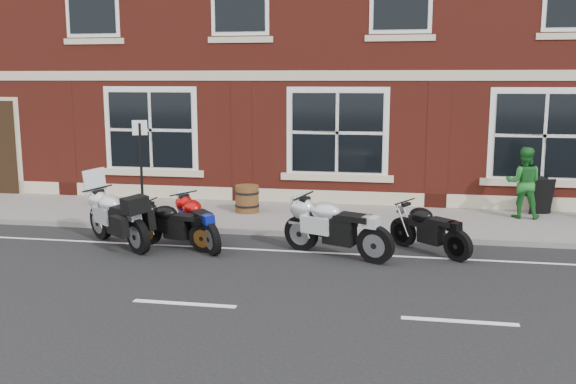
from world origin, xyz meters
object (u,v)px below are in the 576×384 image
moto_sport_silver (336,225)px  parking_sign (141,164)px  a_board_sign (541,196)px  pedestrian_right (524,183)px  moto_sport_red (199,220)px  moto_sport_black (174,224)px  barrel_planter (247,199)px  moto_naked_black (429,227)px  moto_touring_silver (118,216)px

moto_sport_silver → parking_sign: bearing=95.2°
a_board_sign → parking_sign: bearing=179.7°
pedestrian_right → a_board_sign: 0.84m
moto_sport_red → moto_sport_black: moto_sport_red is taller
barrel_planter → moto_sport_red: bearing=-95.9°
moto_sport_silver → barrel_planter: bearing=62.7°
moto_sport_black → parking_sign: bearing=57.0°
moto_naked_black → pedestrian_right: bearing=6.8°
moto_sport_red → parking_sign: bearing=104.9°
barrel_planter → a_board_sign: bearing=8.8°
parking_sign → moto_sport_red: bearing=-52.4°
moto_sport_red → a_board_sign: size_ratio=1.92×
pedestrian_right → a_board_sign: pedestrian_right is taller
moto_touring_silver → pedestrian_right: 9.13m
moto_naked_black → moto_sport_silver: bearing=150.1°
moto_sport_black → moto_sport_red: bearing=-46.2°
moto_naked_black → parking_sign: (-6.25, 0.98, 0.95)m
moto_sport_red → moto_sport_black: size_ratio=0.91×
moto_sport_black → barrel_planter: moto_sport_black is taller
moto_touring_silver → moto_sport_silver: 4.40m
pedestrian_right → parking_sign: size_ratio=0.72×
moto_sport_red → moto_sport_black: 0.49m
moto_sport_red → moto_sport_silver: 2.80m
barrel_planter → parking_sign: (-2.02, -1.58, 1.00)m
moto_sport_black → moto_naked_black: 4.99m
moto_touring_silver → pedestrian_right: pedestrian_right is taller
moto_sport_red → moto_sport_black: (-0.44, -0.23, -0.04)m
moto_sport_red → parking_sign: (-1.72, 1.27, 0.92)m
barrel_planter → parking_sign: size_ratio=0.29×
moto_touring_silver → moto_naked_black: moto_touring_silver is taller
moto_sport_black → pedestrian_right: pedestrian_right is taller
moto_sport_silver → parking_sign: parking_sign is taller
moto_naked_black → barrel_planter: 4.94m
moto_touring_silver → moto_naked_black: size_ratio=1.25×
pedestrian_right → a_board_sign: size_ratio=1.88×
moto_naked_black → parking_sign: 6.39m
moto_sport_black → a_board_sign: bearing=-45.4°
moto_touring_silver → pedestrian_right: size_ratio=1.14×
a_board_sign → moto_sport_red: bearing=-168.4°
moto_naked_black → pedestrian_right: (2.24, 3.09, 0.44)m
a_board_sign → parking_sign: size_ratio=0.38×
moto_naked_black → barrel_planter: (-4.23, 2.56, -0.06)m
barrel_planter → parking_sign: bearing=-142.0°
moto_sport_red → parking_sign: 2.33m
moto_touring_silver → parking_sign: bearing=41.8°
moto_sport_red → moto_sport_silver: size_ratio=0.78×
moto_sport_red → moto_naked_black: moto_sport_red is taller
moto_sport_black → a_board_sign: a_board_sign is taller
barrel_planter → moto_sport_silver: bearing=-51.3°
moto_naked_black → a_board_sign: (2.75, 3.63, 0.06)m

